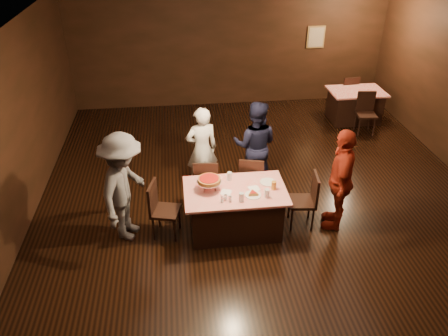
{
  "coord_description": "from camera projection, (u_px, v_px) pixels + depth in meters",
  "views": [
    {
      "loc": [
        -1.45,
        -5.91,
        4.58
      ],
      "look_at": [
        -0.75,
        -0.02,
        1.0
      ],
      "focal_mm": 35.0,
      "sensor_mm": 36.0,
      "label": 1
    }
  ],
  "objects": [
    {
      "name": "napkin_left",
      "position": [
        226.0,
        192.0,
        6.75
      ],
      "size": [
        0.21,
        0.21,
        0.01
      ],
      "primitive_type": "cube",
      "rotation": [
        0.0,
        0.0,
        -0.35
      ],
      "color": "white",
      "rests_on": "main_table"
    },
    {
      "name": "diner_red_shirt",
      "position": [
        340.0,
        180.0,
        6.87
      ],
      "size": [
        0.76,
        1.11,
        1.75
      ],
      "primitive_type": "imported",
      "rotation": [
        0.0,
        0.0,
        -1.93
      ],
      "color": "maroon",
      "rests_on": "ground"
    },
    {
      "name": "diner_grey_knit",
      "position": [
        124.0,
        188.0,
        6.63
      ],
      "size": [
        1.01,
        1.32,
        1.8
      ],
      "primitive_type": "imported",
      "rotation": [
        0.0,
        0.0,
        1.24
      ],
      "color": "#5A5A5F",
      "rests_on": "ground"
    },
    {
      "name": "chair_back_far",
      "position": [
        346.0,
        93.0,
        11.11
      ],
      "size": [
        0.46,
        0.46,
        0.95
      ],
      "primitive_type": "cube",
      "rotation": [
        0.0,
        0.0,
        3.24
      ],
      "color": "black",
      "rests_on": "ground"
    },
    {
      "name": "chair_far_left",
      "position": [
        206.0,
        182.0,
        7.55
      ],
      "size": [
        0.46,
        0.46,
        0.95
      ],
      "primitive_type": "cube",
      "rotation": [
        0.0,
        0.0,
        3.05
      ],
      "color": "black",
      "rests_on": "ground"
    },
    {
      "name": "chair_end_right",
      "position": [
        302.0,
        201.0,
        7.07
      ],
      "size": [
        0.47,
        0.47,
        0.95
      ],
      "primitive_type": "cube",
      "rotation": [
        0.0,
        0.0,
        -1.69
      ],
      "color": "black",
      "rests_on": "ground"
    },
    {
      "name": "main_table",
      "position": [
        235.0,
        210.0,
        7.0
      ],
      "size": [
        1.6,
        1.0,
        0.77
      ],
      "primitive_type": "cube",
      "color": "red",
      "rests_on": "ground"
    },
    {
      "name": "room",
      "position": [
        275.0,
        98.0,
        6.44
      ],
      "size": [
        10.0,
        10.04,
        3.02
      ],
      "color": "black",
      "rests_on": "ground"
    },
    {
      "name": "condiments",
      "position": [
        226.0,
        199.0,
        6.52
      ],
      "size": [
        0.17,
        0.1,
        0.09
      ],
      "color": "silver",
      "rests_on": "main_table"
    },
    {
      "name": "back_table",
      "position": [
        354.0,
        106.0,
        10.64
      ],
      "size": [
        1.3,
        0.9,
        0.77
      ],
      "primitive_type": "cube",
      "color": "red",
      "rests_on": "ground"
    },
    {
      "name": "chair_far_right",
      "position": [
        252.0,
        179.0,
        7.64
      ],
      "size": [
        0.51,
        0.51,
        0.95
      ],
      "primitive_type": "cube",
      "rotation": [
        0.0,
        0.0,
        2.89
      ],
      "color": "black",
      "rests_on": "ground"
    },
    {
      "name": "diner_white_jacket",
      "position": [
        202.0,
        149.0,
        7.86
      ],
      "size": [
        0.66,
        0.5,
        1.61
      ],
      "primitive_type": "imported",
      "rotation": [
        0.0,
        0.0,
        3.36
      ],
      "color": "white",
      "rests_on": "ground"
    },
    {
      "name": "plate_empty",
      "position": [
        268.0,
        182.0,
        6.98
      ],
      "size": [
        0.25,
        0.25,
        0.01
      ],
      "primitive_type": "cylinder",
      "color": "white",
      "rests_on": "main_table"
    },
    {
      "name": "pizza_stand",
      "position": [
        209.0,
        180.0,
        6.71
      ],
      "size": [
        0.38,
        0.38,
        0.22
      ],
      "color": "black",
      "rests_on": "main_table"
    },
    {
      "name": "glass_back",
      "position": [
        230.0,
        176.0,
        7.02
      ],
      "size": [
        0.08,
        0.08,
        0.14
      ],
      "primitive_type": "cylinder",
      "color": "silver",
      "rests_on": "main_table"
    },
    {
      "name": "napkin_center",
      "position": [
        254.0,
        188.0,
        6.83
      ],
      "size": [
        0.19,
        0.19,
        0.01
      ],
      "primitive_type": "cube",
      "rotation": [
        0.0,
        0.0,
        0.21
      ],
      "color": "white",
      "rests_on": "main_table"
    },
    {
      "name": "glass_front_left",
      "position": [
        241.0,
        197.0,
        6.52
      ],
      "size": [
        0.08,
        0.08,
        0.14
      ],
      "primitive_type": "cylinder",
      "color": "silver",
      "rests_on": "main_table"
    },
    {
      "name": "glass_amber",
      "position": [
        274.0,
        185.0,
        6.79
      ],
      "size": [
        0.08,
        0.08,
        0.14
      ],
      "primitive_type": "cylinder",
      "color": "#BF7F26",
      "rests_on": "main_table"
    },
    {
      "name": "chair_back_near",
      "position": [
        366.0,
        114.0,
        10.0
      ],
      "size": [
        0.46,
        0.46,
        0.95
      ],
      "primitive_type": "cube",
      "rotation": [
        0.0,
        0.0,
        -0.11
      ],
      "color": "black",
      "rests_on": "ground"
    },
    {
      "name": "diner_navy_hoodie",
      "position": [
        255.0,
        145.0,
        7.92
      ],
      "size": [
        0.97,
        0.84,
        1.69
      ],
      "primitive_type": "imported",
      "rotation": [
        0.0,
        0.0,
        2.86
      ],
      "color": "black",
      "rests_on": "ground"
    },
    {
      "name": "plate_with_slice",
      "position": [
        253.0,
        194.0,
        6.66
      ],
      "size": [
        0.25,
        0.25,
        0.06
      ],
      "color": "white",
      "rests_on": "main_table"
    },
    {
      "name": "chair_end_left",
      "position": [
        166.0,
        210.0,
        6.85
      ],
      "size": [
        0.51,
        0.51,
        0.95
      ],
      "primitive_type": "cube",
      "rotation": [
        0.0,
        0.0,
        1.32
      ],
      "color": "black",
      "rests_on": "ground"
    },
    {
      "name": "glass_front_right",
      "position": [
        267.0,
        193.0,
        6.6
      ],
      "size": [
        0.08,
        0.08,
        0.14
      ],
      "primitive_type": "cylinder",
      "color": "silver",
      "rests_on": "main_table"
    }
  ]
}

